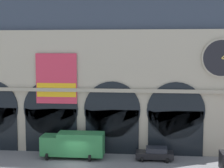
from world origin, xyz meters
name	(u,v)px	position (x,y,z in m)	size (l,w,h in m)	color
ground_plane	(73,166)	(0.00, 0.00, 0.00)	(200.00, 200.00, 0.00)	slate
station_building	(85,74)	(0.02, 7.43, 9.77)	(40.48, 5.25, 20.20)	#B2A891
box_truck_center	(74,144)	(-0.51, 2.66, 1.70)	(7.50, 2.91, 3.12)	#2D7A42
car_mideast	(155,153)	(9.18, 2.89, 0.80)	(4.40, 2.22, 1.55)	black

